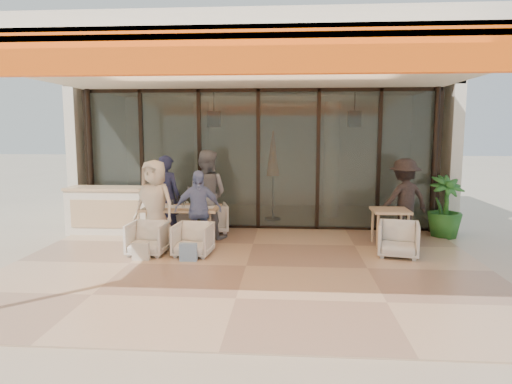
# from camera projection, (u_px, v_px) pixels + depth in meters

# --- Properties ---
(ground) EXTENTS (70.00, 70.00, 0.00)m
(ground) POSITION_uv_depth(u_px,v_px,m) (246.00, 267.00, 7.62)
(ground) COLOR #C6B293
(ground) RESTS_ON ground
(terrace_floor) EXTENTS (8.00, 6.00, 0.01)m
(terrace_floor) POSITION_uv_depth(u_px,v_px,m) (246.00, 267.00, 7.62)
(terrace_floor) COLOR tan
(terrace_floor) RESTS_ON ground
(terrace_structure) EXTENTS (8.00, 6.00, 3.40)m
(terrace_structure) POSITION_uv_depth(u_px,v_px,m) (244.00, 65.00, 6.93)
(terrace_structure) COLOR silver
(terrace_structure) RESTS_ON ground
(glass_storefront) EXTENTS (8.08, 0.10, 3.20)m
(glass_storefront) POSITION_uv_depth(u_px,v_px,m) (258.00, 160.00, 10.37)
(glass_storefront) COLOR #9EADA3
(glass_storefront) RESTS_ON ground
(interior_block) EXTENTS (9.05, 3.62, 3.52)m
(interior_block) POSITION_uv_depth(u_px,v_px,m) (264.00, 132.00, 12.58)
(interior_block) COLOR silver
(interior_block) RESTS_ON ground
(host_counter) EXTENTS (1.85, 0.65, 1.04)m
(host_counter) POSITION_uv_depth(u_px,v_px,m) (110.00, 210.00, 10.05)
(host_counter) COLOR silver
(host_counter) RESTS_ON ground
(dining_table) EXTENTS (1.50, 0.90, 0.93)m
(dining_table) POSITION_uv_depth(u_px,v_px,m) (182.00, 210.00, 9.18)
(dining_table) COLOR tan
(dining_table) RESTS_ON ground
(chair_far_left) EXTENTS (0.87, 0.84, 0.73)m
(chair_far_left) POSITION_uv_depth(u_px,v_px,m) (174.00, 216.00, 10.19)
(chair_far_left) COLOR silver
(chair_far_left) RESTS_ON ground
(chair_far_right) EXTENTS (0.86, 0.83, 0.73)m
(chair_far_right) POSITION_uv_depth(u_px,v_px,m) (211.00, 217.00, 10.13)
(chair_far_right) COLOR silver
(chair_far_right) RESTS_ON ground
(chair_near_left) EXTENTS (0.68, 0.64, 0.68)m
(chair_near_left) POSITION_uv_depth(u_px,v_px,m) (148.00, 237.00, 8.31)
(chair_near_left) COLOR silver
(chair_near_left) RESTS_ON ground
(chair_near_right) EXTENTS (0.71, 0.67, 0.67)m
(chair_near_right) POSITION_uv_depth(u_px,v_px,m) (193.00, 238.00, 8.25)
(chair_near_right) COLOR silver
(chair_near_right) RESTS_ON ground
(diner_navy) EXTENTS (0.75, 0.63, 1.76)m
(diner_navy) POSITION_uv_depth(u_px,v_px,m) (167.00, 197.00, 9.62)
(diner_navy) COLOR #1A1E3A
(diner_navy) RESTS_ON ground
(diner_grey) EXTENTS (1.04, 0.89, 1.87)m
(diner_grey) POSITION_uv_depth(u_px,v_px,m) (206.00, 195.00, 9.55)
(diner_grey) COLOR slate
(diner_grey) RESTS_ON ground
(diner_cream) EXTENTS (0.97, 0.78, 1.72)m
(diner_cream) POSITION_uv_depth(u_px,v_px,m) (155.00, 205.00, 8.74)
(diner_cream) COLOR beige
(diner_cream) RESTS_ON ground
(diner_periwinkle) EXTENTS (0.96, 0.59, 1.53)m
(diner_periwinkle) POSITION_uv_depth(u_px,v_px,m) (198.00, 210.00, 8.69)
(diner_periwinkle) COLOR #6A78B0
(diner_periwinkle) RESTS_ON ground
(tote_bag_cream) EXTENTS (0.30, 0.10, 0.34)m
(tote_bag_cream) POSITION_uv_depth(u_px,v_px,m) (141.00, 252.00, 7.94)
(tote_bag_cream) COLOR silver
(tote_bag_cream) RESTS_ON ground
(tote_bag_blue) EXTENTS (0.30, 0.10, 0.34)m
(tote_bag_blue) POSITION_uv_depth(u_px,v_px,m) (188.00, 253.00, 7.88)
(tote_bag_blue) COLOR #99BFD8
(tote_bag_blue) RESTS_ON ground
(side_table) EXTENTS (0.70, 0.70, 0.74)m
(side_table) POSITION_uv_depth(u_px,v_px,m) (390.00, 215.00, 8.89)
(side_table) COLOR tan
(side_table) RESTS_ON ground
(side_chair) EXTENTS (0.82, 0.79, 0.71)m
(side_chair) POSITION_uv_depth(u_px,v_px,m) (399.00, 238.00, 8.19)
(side_chair) COLOR silver
(side_chair) RESTS_ON ground
(standing_woman) EXTENTS (1.25, 0.98, 1.70)m
(standing_woman) POSITION_uv_depth(u_px,v_px,m) (404.00, 199.00, 9.43)
(standing_woman) COLOR black
(standing_woman) RESTS_ON ground
(potted_palm) EXTENTS (0.90, 0.90, 1.32)m
(potted_palm) POSITION_uv_depth(u_px,v_px,m) (445.00, 207.00, 9.69)
(potted_palm) COLOR #1E5919
(potted_palm) RESTS_ON ground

